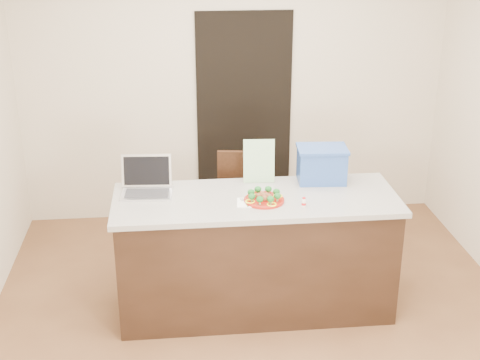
{
  "coord_description": "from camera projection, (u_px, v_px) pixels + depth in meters",
  "views": [
    {
      "loc": [
        -0.57,
        -4.12,
        2.85
      ],
      "look_at": [
        -0.12,
        0.2,
        1.08
      ],
      "focal_mm": 50.0,
      "sensor_mm": 36.0,
      "label": 1
    }
  ],
  "objects": [
    {
      "name": "room_shell",
      "position": [
        262.0,
        114.0,
        4.32
      ],
      "size": [
        4.0,
        4.0,
        4.0
      ],
      "color": "white",
      "rests_on": "ground"
    },
    {
      "name": "laptop",
      "position": [
        147.0,
        183.0,
        4.88
      ],
      "size": [
        0.39,
        0.31,
        0.26
      ],
      "rotation": [
        0.0,
        0.0,
        -0.07
      ],
      "color": "silver",
      "rests_on": "island"
    },
    {
      "name": "meatballs",
      "position": [
        265.0,
        196.0,
        4.73
      ],
      "size": [
        0.11,
        0.12,
        0.04
      ],
      "color": "brown",
      "rests_on": "plate"
    },
    {
      "name": "knife",
      "position": [
        253.0,
        202.0,
        4.7
      ],
      "size": [
        0.03,
        0.17,
        0.01
      ],
      "rotation": [
        0.0,
        0.0,
        0.16
      ],
      "color": "white",
      "rests_on": "napkin"
    },
    {
      "name": "blue_box",
      "position": [
        322.0,
        164.0,
        5.05
      ],
      "size": [
        0.39,
        0.29,
        0.27
      ],
      "rotation": [
        0.0,
        0.0,
        -0.07
      ],
      "color": "#294B94",
      "rests_on": "island"
    },
    {
      "name": "yogurt_bottle",
      "position": [
        304.0,
        203.0,
        4.65
      ],
      "size": [
        0.03,
        0.03,
        0.07
      ],
      "rotation": [
        0.0,
        0.0,
        -0.17
      ],
      "color": "silver",
      "rests_on": "island"
    },
    {
      "name": "chair",
      "position": [
        245.0,
        204.0,
        5.56
      ],
      "size": [
        0.49,
        0.5,
        1.0
      ],
      "rotation": [
        0.0,
        0.0,
        -0.13
      ],
      "color": "#381E11",
      "rests_on": "ground"
    },
    {
      "name": "fork",
      "position": [
        246.0,
        202.0,
        4.72
      ],
      "size": [
        0.04,
        0.15,
        0.0
      ],
      "rotation": [
        0.0,
        0.0,
        0.13
      ],
      "color": "#A9A9AD",
      "rests_on": "napkin"
    },
    {
      "name": "leaflet",
      "position": [
        259.0,
        161.0,
        5.02
      ],
      "size": [
        0.24,
        0.07,
        0.33
      ],
      "primitive_type": "cube",
      "rotation": [
        -0.14,
        0.0,
        -0.07
      ],
      "color": "white",
      "rests_on": "island"
    },
    {
      "name": "plate",
      "position": [
        264.0,
        200.0,
        4.74
      ],
      "size": [
        0.29,
        0.29,
        0.02
      ],
      "rotation": [
        0.0,
        0.0,
        0.28
      ],
      "color": "maroon",
      "rests_on": "island"
    },
    {
      "name": "island",
      "position": [
        256.0,
        253.0,
        4.98
      ],
      "size": [
        2.06,
        0.76,
        0.92
      ],
      "color": "black",
      "rests_on": "ground"
    },
    {
      "name": "broccoli",
      "position": [
        264.0,
        194.0,
        4.72
      ],
      "size": [
        0.24,
        0.24,
        0.04
      ],
      "color": "#144B1B",
      "rests_on": "plate"
    },
    {
      "name": "pepper_rings",
      "position": [
        264.0,
        199.0,
        4.73
      ],
      "size": [
        0.28,
        0.28,
        0.01
      ],
      "color": "#FCFF1A",
      "rests_on": "plate"
    },
    {
      "name": "doorway",
      "position": [
        244.0,
        117.0,
        6.38
      ],
      "size": [
        0.9,
        0.02,
        2.0
      ],
      "primitive_type": "cube",
      "color": "black",
      "rests_on": "ground"
    },
    {
      "name": "ground",
      "position": [
        259.0,
        325.0,
        4.93
      ],
      "size": [
        4.0,
        4.0,
        0.0
      ],
      "primitive_type": "plane",
      "color": "brown",
      "rests_on": "ground"
    },
    {
      "name": "napkin",
      "position": [
        249.0,
        203.0,
        4.71
      ],
      "size": [
        0.18,
        0.18,
        0.01
      ],
      "primitive_type": "cube",
      "rotation": [
        0.0,
        0.0,
        -0.1
      ],
      "color": "white",
      "rests_on": "island"
    }
  ]
}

